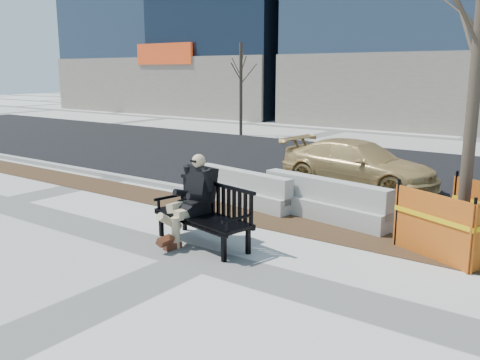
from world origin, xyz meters
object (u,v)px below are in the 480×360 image
object	(u,v)px
bench	(203,244)
jersey_barrier_left	(243,204)
sedan	(357,187)
jersey_barrier_right	(324,219)
seated_man	(195,240)
tree_fence	(459,251)

from	to	relation	value
bench	jersey_barrier_left	distance (m)	2.96
sedan	jersey_barrier_right	world-z (taller)	sedan
seated_man	tree_fence	xyz separation A→B (m)	(4.12, 2.27, 0.00)
sedan	jersey_barrier_left	distance (m)	3.59
tree_fence	jersey_barrier_right	bearing A→B (deg)	171.83
bench	sedan	distance (m)	6.05
tree_fence	jersey_barrier_right	distance (m)	2.86
bench	seated_man	distance (m)	0.30
tree_fence	sedan	distance (m)	5.06
bench	tree_fence	world-z (taller)	tree_fence
sedan	jersey_barrier_left	xyz separation A→B (m)	(-1.44, -3.29, 0.00)
bench	seated_man	world-z (taller)	seated_man
tree_fence	sedan	world-z (taller)	tree_fence
seated_man	sedan	bearing A→B (deg)	95.41
sedan	jersey_barrier_left	world-z (taller)	sedan
bench	sedan	bearing A→B (deg)	98.15
seated_man	sedan	distance (m)	5.96
tree_fence	jersey_barrier_right	world-z (taller)	tree_fence
sedan	jersey_barrier_right	xyz separation A→B (m)	(0.66, -3.26, 0.00)
seated_man	jersey_barrier_right	bearing A→B (deg)	75.75
jersey_barrier_left	bench	bearing A→B (deg)	-59.36
bench	tree_fence	bearing A→B (deg)	43.27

